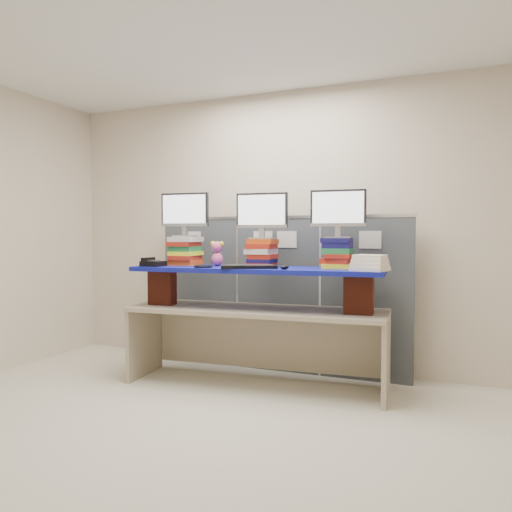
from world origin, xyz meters
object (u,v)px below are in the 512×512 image
at_px(desk, 256,324).
at_px(monitor_center, 262,213).
at_px(desk_phone, 153,263).
at_px(keyboard, 249,267).
at_px(monitor_left, 185,212).
at_px(blue_board, 256,270).
at_px(monitor_right, 338,211).

height_order(desk, monitor_center, monitor_center).
bearing_deg(desk_phone, keyboard, 4.45).
bearing_deg(monitor_left, keyboard, -20.32).
relative_size(desk, desk_phone, 12.39).
height_order(blue_board, keyboard, keyboard).
xyz_separation_m(monitor_left, monitor_center, (0.76, 0.07, -0.02)).
bearing_deg(monitor_center, keyboard, -95.52).
relative_size(monitor_center, monitor_right, 1.00).
xyz_separation_m(desk, keyboard, (0.00, -0.16, 0.52)).
distance_m(blue_board, monitor_center, 0.52).
bearing_deg(desk_phone, monitor_right, 14.07).
xyz_separation_m(desk, monitor_left, (-0.76, 0.05, 1.01)).
bearing_deg(keyboard, monitor_left, 140.56).
bearing_deg(monitor_left, monitor_center, 0.00).
bearing_deg(keyboard, desk_phone, 160.50).
bearing_deg(monitor_center, blue_board, -98.08).
height_order(desk, monitor_right, monitor_right).
height_order(monitor_right, keyboard, monitor_right).
relative_size(monitor_center, desk_phone, 2.54).
bearing_deg(monitor_right, blue_board, -170.43).
bearing_deg(monitor_left, monitor_right, -0.00).
distance_m(desk, keyboard, 0.54).
bearing_deg(monitor_center, monitor_right, -0.00).
relative_size(keyboard, desk_phone, 2.65).
height_order(monitor_left, monitor_right, monitor_left).
xyz_separation_m(blue_board, desk_phone, (-0.93, -0.23, 0.05)).
xyz_separation_m(monitor_right, keyboard, (-0.69, -0.33, -0.48)).
distance_m(monitor_center, monitor_right, 0.69).
height_order(monitor_center, desk_phone, monitor_center).
bearing_deg(keyboard, blue_board, 67.32).
distance_m(monitor_center, keyboard, 0.54).
bearing_deg(keyboard, monitor_right, 1.93).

